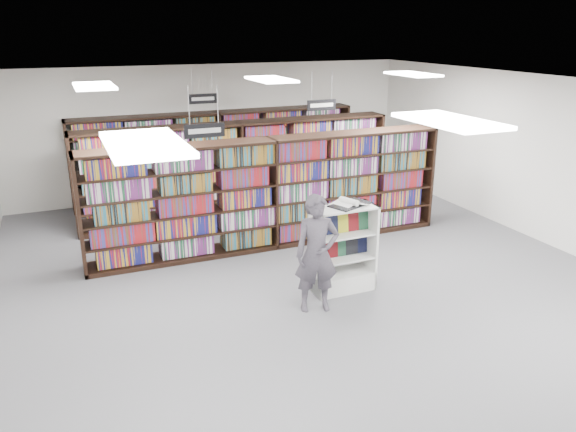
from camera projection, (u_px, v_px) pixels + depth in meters
name	position (u px, v px, depth m)	size (l,w,h in m)	color
floor	(316.00, 286.00, 9.24)	(12.00, 12.00, 0.00)	#59595E
ceiling	(320.00, 88.00, 8.21)	(10.00, 12.00, 0.10)	silver
wall_back	(214.00, 130.00, 13.97)	(10.00, 0.10, 3.20)	white
wall_right	(558.00, 164.00, 10.54)	(0.10, 12.00, 3.20)	white
bookshelf_row_near	(272.00, 193.00, 10.65)	(7.00, 0.60, 2.10)	black
bookshelf_row_mid	(240.00, 170.00, 12.40)	(7.00, 0.60, 2.10)	black
bookshelf_row_far	(218.00, 154.00, 13.89)	(7.00, 0.60, 2.10)	black
aisle_sign_left	(205.00, 129.00, 8.75)	(0.65, 0.02, 0.80)	#B2B2B7
aisle_sign_right	(322.00, 104.00, 11.59)	(0.65, 0.02, 0.80)	#B2B2B7
aisle_sign_center	(203.00, 98.00, 12.62)	(0.65, 0.02, 0.80)	#B2B2B7
troffer_front_left	(145.00, 144.00, 4.51)	(0.60, 1.20, 0.04)	white
troffer_front_center	(450.00, 121.00, 5.60)	(0.60, 1.20, 0.04)	white
troffer_back_left	(94.00, 86.00, 8.88)	(0.60, 1.20, 0.04)	white
troffer_back_center	(271.00, 79.00, 9.97)	(0.60, 1.20, 0.04)	white
troffer_back_right	(413.00, 74.00, 11.06)	(0.60, 1.20, 0.04)	white
endcap_display	(341.00, 261.00, 9.02)	(1.01, 0.51, 1.41)	white
open_book	(350.00, 203.00, 8.76)	(0.76, 0.61, 0.13)	black
shopper	(317.00, 254.00, 8.22)	(0.65, 0.43, 1.79)	#46424B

